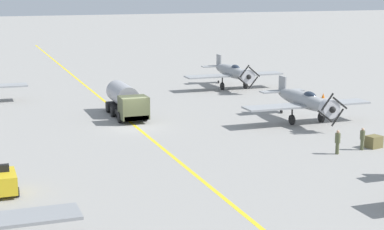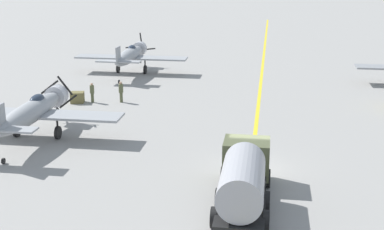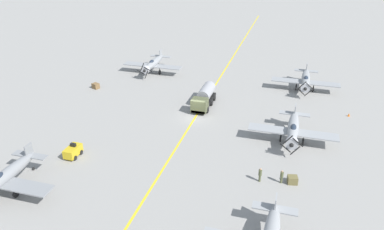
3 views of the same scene
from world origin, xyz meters
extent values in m
plane|color=gray|center=(0.00, 0.00, 0.00)|extent=(400.00, 400.00, 0.00)
cube|color=yellow|center=(0.00, 0.00, 0.00)|extent=(0.30, 160.00, 0.01)
ellipsoid|color=#95979A|center=(-14.86, 3.10, 2.05)|extent=(1.50, 9.50, 1.42)
cylinder|color=#B7B7BC|center=(-14.86, 7.55, 2.05)|extent=(1.57, 0.90, 1.58)
ellipsoid|color=#232D3D|center=(-14.86, 4.24, 2.61)|extent=(0.80, 1.70, 0.76)
cube|color=#95979A|center=(-14.86, 3.86, 1.71)|extent=(12.00, 2.10, 0.16)
cube|color=#95979A|center=(-14.86, -0.99, 2.20)|extent=(4.40, 1.10, 0.12)
cube|color=#95979A|center=(-14.86, -0.99, 2.85)|extent=(0.14, 1.30, 1.60)
sphere|color=black|center=(-14.86, 8.05, 2.05)|extent=(0.56, 0.56, 0.56)
cube|color=black|center=(-14.34, 8.05, 2.75)|extent=(1.17, 0.06, 1.48)
cube|color=black|center=(-15.56, 8.05, 2.58)|extent=(1.48, 0.06, 1.17)
cube|color=black|center=(-15.39, 8.05, 1.35)|extent=(1.17, 0.06, 1.48)
cube|color=black|center=(-14.16, 8.05, 1.52)|extent=(1.48, 0.06, 1.17)
cylinder|color=black|center=(-16.36, 3.86, 1.08)|extent=(0.14, 0.14, 1.26)
cylinder|color=black|center=(-16.36, 3.86, 0.45)|extent=(0.22, 0.90, 0.90)
cylinder|color=black|center=(-13.36, 3.86, 1.08)|extent=(0.14, 0.14, 1.26)
cylinder|color=black|center=(-13.36, 3.86, 0.45)|extent=(0.22, 0.90, 0.90)
cylinder|color=black|center=(-14.86, -1.05, 0.18)|extent=(0.12, 0.36, 0.36)
ellipsoid|color=gray|center=(-16.20, -16.57, 2.05)|extent=(1.50, 9.50, 1.42)
cylinder|color=#B7B7BC|center=(-16.20, -12.12, 2.05)|extent=(1.58, 0.90, 1.58)
ellipsoid|color=#232D3D|center=(-16.20, -15.43, 2.61)|extent=(0.80, 1.70, 0.76)
cube|color=gray|center=(-16.20, -15.81, 1.71)|extent=(12.00, 2.10, 0.16)
cube|color=gray|center=(-16.20, -20.66, 2.20)|extent=(4.40, 1.10, 0.12)
cube|color=gray|center=(-16.20, -20.66, 2.85)|extent=(0.14, 1.30, 1.60)
sphere|color=black|center=(-16.20, -11.62, 2.05)|extent=(0.56, 0.56, 0.56)
cube|color=black|center=(-15.53, -11.62, 1.49)|extent=(1.43, 0.06, 1.23)
cube|color=black|center=(-15.64, -11.62, 2.72)|extent=(1.23, 0.06, 1.43)
cube|color=black|center=(-16.88, -11.62, 2.61)|extent=(1.43, 0.06, 1.23)
cube|color=black|center=(-16.76, -11.62, 1.38)|extent=(1.23, 0.06, 1.43)
cylinder|color=black|center=(-17.70, -15.81, 1.08)|extent=(0.14, 0.14, 1.26)
cylinder|color=black|center=(-17.70, -15.81, 0.45)|extent=(0.22, 0.90, 0.90)
cylinder|color=black|center=(-14.70, -15.81, 1.08)|extent=(0.14, 0.14, 1.26)
cylinder|color=black|center=(-14.70, -15.81, 0.45)|extent=(0.22, 0.90, 0.90)
cylinder|color=black|center=(-16.20, -20.72, 0.18)|extent=(0.12, 0.36, 0.36)
cube|color=black|center=(-0.23, -4.59, 0.62)|extent=(2.25, 8.00, 0.40)
cube|color=#515638|center=(-0.23, -1.63, 1.42)|extent=(2.50, 2.08, 2.00)
cylinder|color=#9E9EA3|center=(-0.23, -5.91, 1.93)|extent=(2.10, 4.96, 2.10)
cylinder|color=black|center=(-1.42, -2.11, 0.50)|extent=(0.30, 1.00, 1.00)
cylinder|color=black|center=(0.95, -2.11, 0.50)|extent=(0.30, 1.00, 1.00)
cylinder|color=black|center=(-1.42, -4.99, 0.50)|extent=(0.30, 1.00, 1.00)
cylinder|color=black|center=(0.95, -4.99, 0.50)|extent=(0.30, 1.00, 1.00)
cylinder|color=black|center=(-1.42, -7.07, 0.50)|extent=(0.30, 1.00, 1.00)
cylinder|color=black|center=(0.95, -7.07, 0.50)|extent=(0.30, 1.00, 1.00)
cube|color=gold|center=(12.14, 15.23, 0.80)|extent=(1.40, 2.60, 1.10)
cube|color=black|center=(12.14, 14.97, 1.57)|extent=(0.70, 0.36, 0.44)
cylinder|color=black|center=(11.46, 15.94, 0.30)|extent=(0.20, 0.60, 0.60)
cylinder|color=black|center=(11.46, 14.51, 0.30)|extent=(0.20, 0.60, 0.60)
cylinder|color=#515638|center=(-11.72, 13.91, 0.43)|extent=(0.27, 0.27, 0.87)
cylinder|color=#515638|center=(-11.72, 13.91, 1.23)|extent=(0.40, 0.40, 0.72)
sphere|color=tan|center=(-11.72, 13.91, 1.70)|extent=(0.23, 0.23, 0.23)
cylinder|color=#515638|center=(-14.15, 13.49, 0.41)|extent=(0.25, 0.25, 0.82)
cylinder|color=#515638|center=(-14.15, 13.49, 1.16)|extent=(0.37, 0.37, 0.68)
sphere|color=tan|center=(-14.15, 13.49, 1.61)|extent=(0.22, 0.22, 0.22)
cube|color=brown|center=(-15.40, 13.21, 0.47)|extent=(1.29, 1.15, 0.93)
cone|color=orange|center=(-23.14, -7.06, 0.28)|extent=(0.36, 0.36, 0.55)
camera|label=1|loc=(13.90, 53.59, 12.47)|focal=60.00mm
camera|label=2|loc=(0.84, -29.18, 11.96)|focal=50.00mm
camera|label=3|loc=(-14.06, 50.40, 26.47)|focal=35.00mm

